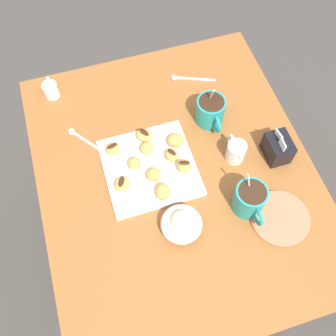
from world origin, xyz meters
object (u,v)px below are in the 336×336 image
(saucer_coral_left, at_px, (280,218))
(beignet_1, at_px, (154,176))
(beignet_3, at_px, (147,148))
(beignet_9, at_px, (175,140))
(pastry_plate_square, at_px, (150,168))
(dining_table, at_px, (176,191))
(coffee_mug_teal_right, at_px, (250,199))
(ice_cream_bowl, at_px, (182,223))
(beignet_7, at_px, (122,185))
(beignet_2, at_px, (162,192))
(beignet_4, at_px, (113,149))
(chocolate_sauce_pitcher, at_px, (51,89))
(beignet_8, at_px, (144,135))
(beignet_5, at_px, (134,163))
(beignet_6, at_px, (172,155))
(cream_pitcher_white, at_px, (236,151))
(sugar_caddy, at_px, (278,148))
(beignet_0, at_px, (184,167))

(saucer_coral_left, xyz_separation_m, beignet_1, (-0.23, -0.32, 0.03))
(beignet_3, xyz_separation_m, beignet_9, (0.00, 0.09, 0.00))
(beignet_9, bearing_deg, pastry_plate_square, -61.20)
(dining_table, relative_size, saucer_coral_left, 5.88)
(coffee_mug_teal_right, bearing_deg, ice_cream_bowl, -87.98)
(pastry_plate_square, bearing_deg, beignet_7, -65.98)
(beignet_2, distance_m, beignet_4, 0.22)
(chocolate_sauce_pitcher, xyz_separation_m, beignet_2, (0.49, 0.26, 0.00))
(beignet_3, xyz_separation_m, beignet_8, (-0.05, 0.01, 0.00))
(beignet_2, xyz_separation_m, beignet_9, (-0.16, 0.09, 0.00))
(beignet_2, height_order, beignet_4, beignet_2)
(dining_table, distance_m, pastry_plate_square, 0.17)
(saucer_coral_left, bearing_deg, beignet_1, -125.75)
(pastry_plate_square, height_order, beignet_5, beignet_5)
(beignet_2, height_order, beignet_6, beignet_2)
(dining_table, distance_m, cream_pitcher_white, 0.26)
(beignet_4, bearing_deg, beignet_5, 35.19)
(coffee_mug_teal_right, xyz_separation_m, saucer_coral_left, (0.07, 0.08, -0.05))
(dining_table, height_order, beignet_9, beignet_9)
(pastry_plate_square, relative_size, beignet_3, 5.94)
(coffee_mug_teal_right, relative_size, beignet_8, 2.76)
(sugar_caddy, xyz_separation_m, beignet_7, (-0.02, -0.50, -0.01))
(sugar_caddy, bearing_deg, pastry_plate_square, -99.73)
(cream_pitcher_white, bearing_deg, pastry_plate_square, -98.65)
(ice_cream_bowl, relative_size, beignet_2, 2.22)
(pastry_plate_square, height_order, sugar_caddy, sugar_caddy)
(beignet_0, bearing_deg, beignet_3, -137.79)
(beignet_0, relative_size, beignet_3, 0.96)
(coffee_mug_teal_right, distance_m, beignet_2, 0.26)
(cream_pitcher_white, bearing_deg, beignet_2, -76.62)
(beignet_4, bearing_deg, dining_table, 53.02)
(ice_cream_bowl, relative_size, beignet_6, 2.64)
(beignet_5, bearing_deg, chocolate_sauce_pitcher, -151.43)
(beignet_6, relative_size, beignet_8, 0.83)
(beignet_3, height_order, beignet_8, beignet_8)
(beignet_0, xyz_separation_m, beignet_4, (-0.13, -0.20, -0.00))
(saucer_coral_left, bearing_deg, sugar_caddy, 159.34)
(cream_pitcher_white, xyz_separation_m, saucer_coral_left, (0.23, 0.05, -0.03))
(beignet_3, relative_size, beignet_5, 1.12)
(beignet_0, height_order, beignet_7, beignet_0)
(beignet_1, xyz_separation_m, beignet_9, (-0.10, 0.10, 0.00))
(beignet_8, bearing_deg, sugar_caddy, 65.51)
(ice_cream_bowl, distance_m, beignet_4, 0.33)
(beignet_3, bearing_deg, saucer_coral_left, 43.26)
(beignet_5, bearing_deg, beignet_0, 67.94)
(beignet_4, bearing_deg, coffee_mug_teal_right, 48.92)
(sugar_caddy, xyz_separation_m, beignet_8, (-0.18, -0.39, -0.01))
(saucer_coral_left, bearing_deg, beignet_9, -146.54)
(beignet_0, bearing_deg, chocolate_sauce_pitcher, -141.06)
(coffee_mug_teal_right, height_order, beignet_0, coffee_mug_teal_right)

